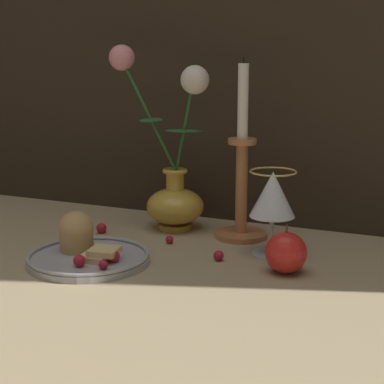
% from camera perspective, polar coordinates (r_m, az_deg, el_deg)
% --- Properties ---
extents(ground_plane, '(2.40, 2.40, 0.00)m').
position_cam_1_polar(ground_plane, '(1.08, -2.07, -5.74)').
color(ground_plane, '#9E8966').
rests_on(ground_plane, ground).
extents(vase, '(0.20, 0.11, 0.35)m').
position_cam_1_polar(vase, '(1.22, -1.78, 1.56)').
color(vase, gold).
rests_on(vase, ground_plane).
extents(plate_with_pastries, '(0.20, 0.20, 0.08)m').
position_cam_1_polar(plate_with_pastries, '(1.06, -9.48, -5.07)').
color(plate_with_pastries, '#A3A3A8').
rests_on(plate_with_pastries, ground_plane).
extents(wine_glass, '(0.08, 0.08, 0.14)m').
position_cam_1_polar(wine_glass, '(1.07, 7.17, -0.48)').
color(wine_glass, silver).
rests_on(wine_glass, ground_plane).
extents(candlestick, '(0.10, 0.10, 0.32)m').
position_cam_1_polar(candlestick, '(1.16, 4.43, 0.61)').
color(candlestick, '#B77042').
rests_on(candlestick, ground_plane).
extents(apple_beside_vase, '(0.07, 0.07, 0.08)m').
position_cam_1_polar(apple_beside_vase, '(1.00, 8.31, -5.39)').
color(apple_beside_vase, red).
rests_on(apple_beside_vase, ground_plane).
extents(berry_near_plate, '(0.01, 0.01, 0.01)m').
position_cam_1_polar(berry_near_plate, '(1.14, -2.02, -4.25)').
color(berry_near_plate, '#AD192D').
rests_on(berry_near_plate, ground_plane).
extents(berry_front_center, '(0.02, 0.02, 0.02)m').
position_cam_1_polar(berry_front_center, '(1.22, -8.05, -3.20)').
color(berry_front_center, '#AD192D').
rests_on(berry_front_center, ground_plane).
extents(berry_by_glass_stem, '(0.02, 0.02, 0.02)m').
position_cam_1_polar(berry_by_glass_stem, '(1.05, 2.38, -5.68)').
color(berry_by_glass_stem, '#AD192D').
rests_on(berry_by_glass_stem, ground_plane).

